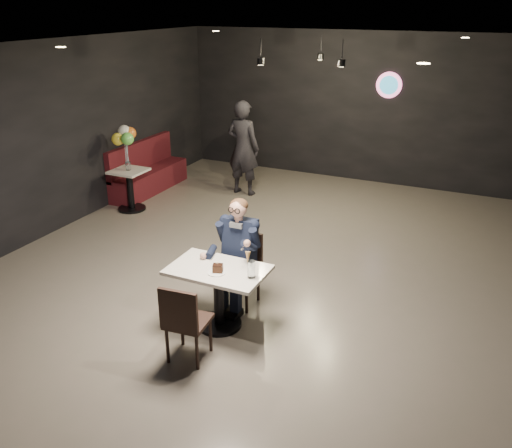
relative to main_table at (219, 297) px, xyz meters
The scene contains 17 objects.
floor 1.72m from the main_table, 100.70° to the left, with size 9.00×9.00×0.00m, color slate.
wall_sign 6.35m from the main_table, 85.43° to the left, with size 0.50×0.06×0.50m, color pink, non-canonical shape.
pendant_lights 4.43m from the main_table, 94.88° to the left, with size 1.40×1.20×0.36m, color black.
main_table is the anchor object (origin of this frame).
chair_far 0.56m from the main_table, 90.00° to the left, with size 0.42×0.46×0.92m, color black.
chair_near 0.67m from the main_table, 90.00° to the right, with size 0.42×0.46×0.92m, color black.
seated_man 0.65m from the main_table, 90.00° to the left, with size 0.60×0.80×1.44m, color black.
dessert_plate 0.40m from the main_table, 69.67° to the right, with size 0.20×0.20×0.01m, color white.
cake_slice 0.44m from the main_table, 61.46° to the right, with size 0.11×0.09×0.08m, color black.
mint_leaf 0.48m from the main_table, 60.90° to the right, with size 0.06×0.04×0.01m, color #2B853C.
sundae_glass 0.64m from the main_table, ahead, with size 0.09×0.09×0.19m, color silver.
wafer_cone 0.73m from the main_table, ahead, with size 0.06×0.06×0.12m, color tan.
booth_bench 5.11m from the main_table, 134.15° to the left, with size 0.49×1.98×0.99m, color #430E0F.
side_table 4.21m from the main_table, 140.71° to the left, with size 0.57×0.57×0.71m, color white.
balloon_vase 4.24m from the main_table, 140.71° to the left, with size 0.10×0.10×0.15m, color silver.
balloon_bunch 4.30m from the main_table, 140.71° to the left, with size 0.40×0.40×0.66m, color yellow.
passerby 4.74m from the main_table, 112.69° to the left, with size 0.66×0.44×1.82m, color black.
Camera 1 is at (2.98, -6.38, 3.55)m, focal length 38.00 mm.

